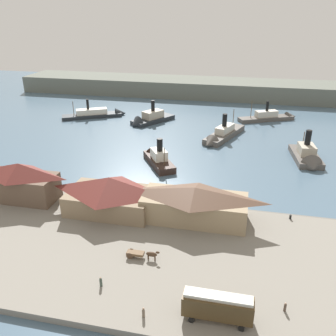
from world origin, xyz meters
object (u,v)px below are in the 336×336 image
at_px(horse_cart, 141,254).
at_px(ferry_moored_east, 272,117).
at_px(pedestrian_walking_east, 285,307).
at_px(pedestrian_near_east_shed, 143,313).
at_px(ferry_moored_west, 308,157).
at_px(ferry_near_quay, 100,114).
at_px(street_tram, 218,306).
at_px(ferry_approaching_east, 157,158).
at_px(mooring_post_east, 290,217).
at_px(ferry_mid_harbor, 148,119).
at_px(ferry_approaching_west, 221,135).
at_px(ferry_shed_central_terminal, 110,194).
at_px(ferry_shed_west_terminal, 194,203).
at_px(pedestrian_at_waters_edge, 101,282).
at_px(ferry_shed_east_terminal, 21,181).

xyz_separation_m(horse_cart, ferry_moored_east, (26.40, 96.70, -0.84)).
xyz_separation_m(horse_cart, pedestrian_walking_east, (23.57, -7.17, -0.23)).
height_order(pedestrian_near_east_shed, ferry_moored_west, ferry_moored_west).
xyz_separation_m(pedestrian_near_east_shed, ferry_near_quay, (-47.00, 98.98, -0.76)).
bearing_deg(street_tram, ferry_approaching_east, 111.91).
height_order(street_tram, mooring_post_east, street_tram).
distance_m(pedestrian_near_east_shed, ferry_mid_harbor, 97.93).
xyz_separation_m(street_tram, ferry_moored_east, (12.28, 107.55, -2.50)).
xyz_separation_m(pedestrian_walking_east, ferry_moored_west, (10.96, 61.36, -0.42)).
distance_m(pedestrian_walking_east, ferry_moored_east, 103.91).
bearing_deg(ferry_moored_east, ferry_approaching_east, -123.42).
bearing_deg(mooring_post_east, ferry_moored_west, 77.35).
relative_size(pedestrian_walking_east, ferry_approaching_west, 0.06).
distance_m(street_tram, pedestrian_near_east_shed, 10.49).
bearing_deg(ferry_mid_harbor, ferry_near_quay, 169.02).
distance_m(ferry_shed_central_terminal, pedestrian_near_east_shed, 31.00).
bearing_deg(ferry_shed_central_terminal, ferry_moored_east, 65.53).
height_order(pedestrian_walking_east, ferry_near_quay, ferry_near_quay).
bearing_deg(ferry_shed_west_terminal, pedestrian_at_waters_edge, -116.52).
xyz_separation_m(ferry_shed_west_terminal, street_tram, (7.09, -25.55, -1.10)).
relative_size(ferry_shed_central_terminal, ferry_mid_harbor, 0.92).
relative_size(pedestrian_walking_east, ferry_approaching_east, 0.09).
bearing_deg(ferry_near_quay, ferry_moored_west, -22.56).
height_order(pedestrian_near_east_shed, ferry_near_quay, ferry_near_quay).
bearing_deg(pedestrian_near_east_shed, ferry_near_quay, 115.40).
distance_m(street_tram, mooring_post_east, 32.37).
bearing_deg(horse_cart, ferry_moored_east, 74.73).
bearing_deg(pedestrian_walking_east, ferry_approaching_west, 101.35).
height_order(ferry_shed_east_terminal, ferry_mid_harbor, ferry_shed_east_terminal).
xyz_separation_m(ferry_shed_west_terminal, mooring_post_east, (19.59, 4.23, -3.23)).
bearing_deg(pedestrian_at_waters_edge, pedestrian_walking_east, 1.73).
bearing_deg(ferry_moored_east, pedestrian_near_east_shed, -101.63).
bearing_deg(ferry_mid_harbor, pedestrian_at_waters_edge, -79.50).
bearing_deg(horse_cart, ferry_shed_central_terminal, 127.52).
relative_size(pedestrian_walking_east, ferry_moored_west, 0.08).
relative_size(street_tram, pedestrian_at_waters_edge, 5.62).
relative_size(street_tram, ferry_mid_harbor, 0.49).
bearing_deg(ferry_shed_west_terminal, ferry_mid_harbor, 112.57).
bearing_deg(ferry_approaching_east, ferry_shed_east_terminal, -129.64).
relative_size(ferry_shed_east_terminal, ferry_moored_west, 0.90).
bearing_deg(ferry_shed_east_terminal, horse_cart, -24.76).
bearing_deg(ferry_shed_east_terminal, mooring_post_east, 3.82).
xyz_separation_m(ferry_shed_central_terminal, pedestrian_at_waters_edge, (6.76, -22.42, -3.18)).
xyz_separation_m(pedestrian_near_east_shed, pedestrian_at_waters_edge, (-8.22, 4.54, 0.02)).
xyz_separation_m(pedestrian_near_east_shed, pedestrian_walking_east, (19.65, 5.38, -0.07)).
bearing_deg(pedestrian_near_east_shed, ferry_moored_east, 78.37).
xyz_separation_m(ferry_shed_west_terminal, pedestrian_walking_east, (16.54, -21.87, -2.98)).
height_order(ferry_shed_west_terminal, ferry_near_quay, ferry_shed_west_terminal).
bearing_deg(pedestrian_walking_east, ferry_shed_central_terminal, 148.08).
height_order(mooring_post_east, ferry_approaching_west, ferry_approaching_west).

